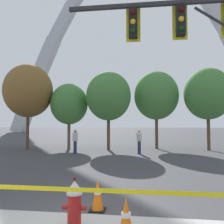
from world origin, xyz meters
TOP-DOWN VIEW (x-y plane):
  - ground_plane at (0.00, 0.00)m, footprint 240.00×240.00m
  - fire_hydrant at (-0.02, -0.41)m, footprint 0.46×0.48m
  - caution_tape_barrier at (0.26, -0.64)m, footprint 6.17×0.06m
  - traffic_cone_mid_sidewalk at (0.22, 0.65)m, footprint 0.36×0.36m
  - traffic_cone_curb_edge at (0.97, -0.62)m, footprint 0.36×0.36m
  - traffic_signal_gantry at (3.46, 2.21)m, footprint 6.42×0.44m
  - monument_arch at (-0.00, 47.86)m, footprint 58.75×2.90m
  - tree_far_left at (-7.87, 13.08)m, footprint 3.89×3.89m
  - tree_left_mid at (-4.64, 13.65)m, footprint 3.01×3.01m
  - tree_center_left at (-1.35, 13.27)m, footprint 3.47×3.47m
  - tree_center_right at (2.39, 14.67)m, footprint 3.60×3.60m
  - tree_right_mid at (6.22, 13.88)m, footprint 3.58×3.58m
  - pedestrian_walking_left at (-3.25, 10.71)m, footprint 0.39×0.36m
  - pedestrian_standing_center at (1.04, 11.10)m, footprint 0.35×0.39m

SIDE VIEW (x-z plane):
  - ground_plane at x=0.00m, z-range 0.00..0.00m
  - traffic_cone_mid_sidewalk at x=0.22m, z-range -0.01..0.72m
  - traffic_cone_curb_edge at x=0.97m, z-range -0.01..0.72m
  - fire_hydrant at x=-0.02m, z-range -0.03..0.96m
  - caution_tape_barrier at x=0.26m, z-range 0.19..1.09m
  - pedestrian_walking_left at x=-3.25m, z-range 0.02..1.61m
  - pedestrian_standing_center at x=1.04m, z-range 0.02..1.61m
  - tree_left_mid at x=-4.64m, z-range 0.97..6.23m
  - tree_center_left at x=-1.35m, z-range 1.12..7.20m
  - traffic_signal_gantry at x=3.46m, z-range 1.27..7.27m
  - tree_right_mid at x=6.22m, z-range 1.15..7.42m
  - tree_center_right at x=2.39m, z-range 1.16..7.46m
  - tree_far_left at x=-7.87m, z-range 1.26..8.07m
  - monument_arch at x=0.00m, z-range -2.45..40.73m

